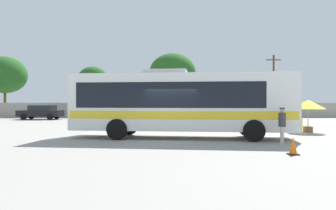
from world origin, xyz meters
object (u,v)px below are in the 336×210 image
attendant_by_bus_door (282,123)px  parked_car_leftmost_black (41,112)px  roadside_tree_left (5,75)px  traffic_cone_on_apron (293,146)px  vendor_umbrella_near_gate_yellow (308,105)px  parked_car_third_grey (159,112)px  utility_pole_near (274,85)px  coach_bus_white_yellow (179,102)px  roadside_tree_midright (173,73)px  parked_car_second_black (100,112)px  parked_car_rightmost_black (217,112)px  roadside_tree_midleft (93,79)px

attendant_by_bus_door → parked_car_leftmost_black: bearing=131.4°
roadside_tree_left → traffic_cone_on_apron: size_ratio=11.79×
attendant_by_bus_door → vendor_umbrella_near_gate_yellow: vendor_umbrella_near_gate_yellow is taller
parked_car_third_grey → utility_pole_near: 15.67m
parked_car_third_grey → traffic_cone_on_apron: parked_car_third_grey is taller
coach_bus_white_yellow → roadside_tree_midright: bearing=89.2°
coach_bus_white_yellow → roadside_tree_midright: roadside_tree_midright is taller
traffic_cone_on_apron → roadside_tree_left: bearing=129.4°
vendor_umbrella_near_gate_yellow → roadside_tree_left: (-28.76, 21.09, 3.56)m
parked_car_second_black → roadside_tree_left: roadside_tree_left is taller
parked_car_rightmost_black → roadside_tree_midleft: roadside_tree_midleft is taller
vendor_umbrella_near_gate_yellow → parked_car_rightmost_black: bearing=102.0°
parked_car_second_black → parked_car_third_grey: (6.40, -0.48, -0.04)m
parked_car_third_grey → roadside_tree_midleft: (-9.11, 9.82, 4.18)m
vendor_umbrella_near_gate_yellow → utility_pole_near: bearing=76.9°
parked_car_third_grey → roadside_tree_midleft: 14.04m
vendor_umbrella_near_gate_yellow → parked_car_third_grey: 17.61m
roadside_tree_left → roadside_tree_midright: (20.97, 0.44, 0.30)m
roadside_tree_midright → parked_car_rightmost_black: bearing=-54.6°
traffic_cone_on_apron → attendant_by_bus_door: bearing=77.2°
parked_car_leftmost_black → parked_car_rightmost_black: size_ratio=1.00×
attendant_by_bus_door → vendor_umbrella_near_gate_yellow: (3.69, 5.70, 0.76)m
parked_car_third_grey → roadside_tree_left: 20.80m
roadside_tree_midright → vendor_umbrella_near_gate_yellow: bearing=-70.1°
utility_pole_near → traffic_cone_on_apron: utility_pole_near is taller
roadside_tree_midleft → roadside_tree_midright: (10.76, -3.12, 0.60)m
roadside_tree_left → vendor_umbrella_near_gate_yellow: bearing=-36.3°
vendor_umbrella_near_gate_yellow → parked_car_leftmost_black: 26.75m
attendant_by_bus_door → parked_car_leftmost_black: attendant_by_bus_door is taller
attendant_by_bus_door → utility_pole_near: (8.47, 26.25, 3.11)m
parked_car_second_black → traffic_cone_on_apron: 26.54m
vendor_umbrella_near_gate_yellow → roadside_tree_midright: (-7.79, 21.53, 3.86)m
parked_car_third_grey → traffic_cone_on_apron: bearing=-77.7°
parked_car_second_black → utility_pole_near: bearing=14.2°
coach_bus_white_yellow → roadside_tree_midleft: bearing=110.6°
roadside_tree_left → parked_car_leftmost_black: bearing=-41.8°
parked_car_rightmost_black → parked_car_leftmost_black: bearing=179.9°
parked_car_rightmost_black → utility_pole_near: size_ratio=0.60×
parked_car_second_black → roadside_tree_midleft: size_ratio=0.63×
vendor_umbrella_near_gate_yellow → traffic_cone_on_apron: bearing=-116.8°
vendor_umbrella_near_gate_yellow → utility_pole_near: 21.23m
coach_bus_white_yellow → parked_car_rightmost_black: coach_bus_white_yellow is taller
parked_car_second_black → parked_car_leftmost_black: bearing=-178.1°
parked_car_leftmost_black → parked_car_third_grey: bearing=-1.2°
roadside_tree_midright → coach_bus_white_yellow: bearing=-90.8°
traffic_cone_on_apron → utility_pole_near: bearing=72.6°
utility_pole_near → traffic_cone_on_apron: 30.77m
roadside_tree_midleft → traffic_cone_on_apron: size_ratio=10.46×
coach_bus_white_yellow → attendant_by_bus_door: coach_bus_white_yellow is taller
parked_car_second_black → attendant_by_bus_door: bearing=-60.0°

